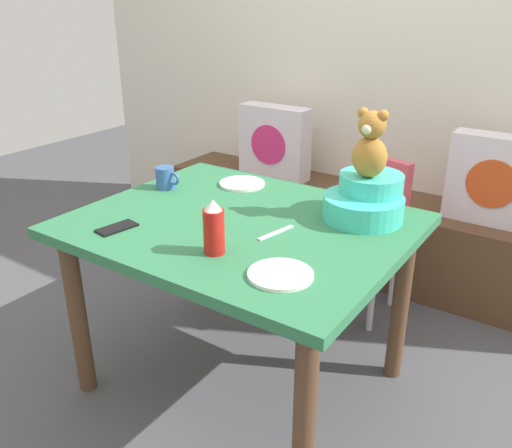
{
  "coord_description": "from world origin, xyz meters",
  "views": [
    {
      "loc": [
        1.07,
        -1.48,
        1.52
      ],
      "look_at": [
        0.0,
        0.1,
        0.69
      ],
      "focal_mm": 37.49,
      "sensor_mm": 36.0,
      "label": 1
    }
  ],
  "objects": [
    {
      "name": "pillow_floral_left",
      "position": [
        -0.62,
        1.22,
        0.68
      ],
      "size": [
        0.44,
        0.15,
        0.44
      ],
      "color": "silver",
      "rests_on": "window_bench"
    },
    {
      "name": "window_bench",
      "position": [
        0.0,
        1.24,
        0.23
      ],
      "size": [
        2.6,
        0.44,
        0.46
      ],
      "primitive_type": "cube",
      "color": "brown",
      "rests_on": "ground_plane"
    },
    {
      "name": "teddy_bear",
      "position": [
        0.37,
        0.29,
        1.02
      ],
      "size": [
        0.13,
        0.12,
        0.25
      ],
      "color": "#AB742E",
      "rests_on": "infant_seat_teal"
    },
    {
      "name": "highchair",
      "position": [
        0.16,
        0.8,
        0.52
      ],
      "size": [
        0.4,
        0.51,
        0.79
      ],
      "color": "#D84C59",
      "rests_on": "ground_plane"
    },
    {
      "name": "dinner_plate_near",
      "position": [
        0.35,
        -0.28,
        0.75
      ],
      "size": [
        0.2,
        0.2,
        0.01
      ],
      "primitive_type": "cylinder",
      "color": "white",
      "rests_on": "dining_table"
    },
    {
      "name": "dining_table",
      "position": [
        0.0,
        0.0,
        0.64
      ],
      "size": [
        1.2,
        0.98,
        0.74
      ],
      "color": "#2D7247",
      "rests_on": "ground_plane"
    },
    {
      "name": "cell_phone",
      "position": [
        -0.33,
        -0.31,
        0.74
      ],
      "size": [
        0.09,
        0.15,
        0.01
      ],
      "primitive_type": "cube",
      "rotation": [
        0.0,
        0.0,
        2.96
      ],
      "color": "black",
      "rests_on": "dining_table"
    },
    {
      "name": "ketchup_bottle",
      "position": [
        0.08,
        -0.27,
        0.83
      ],
      "size": [
        0.07,
        0.07,
        0.18
      ],
      "color": "red",
      "rests_on": "dining_table"
    },
    {
      "name": "back_wall",
      "position": [
        0.0,
        1.51,
        1.3
      ],
      "size": [
        4.4,
        0.1,
        2.6
      ],
      "primitive_type": "cube",
      "color": "silver",
      "rests_on": "ground_plane"
    },
    {
      "name": "coffee_mug",
      "position": [
        -0.48,
        0.11,
        0.79
      ],
      "size": [
        0.12,
        0.08,
        0.09
      ],
      "color": "#335999",
      "rests_on": "dining_table"
    },
    {
      "name": "infant_seat_teal",
      "position": [
        0.37,
        0.29,
        0.81
      ],
      "size": [
        0.3,
        0.33,
        0.16
      ],
      "color": "#3CC9B4",
      "rests_on": "dining_table"
    },
    {
      "name": "dinner_plate_far",
      "position": [
        -0.23,
        0.33,
        0.75
      ],
      "size": [
        0.2,
        0.2,
        0.01
      ],
      "primitive_type": "cylinder",
      "color": "white",
      "rests_on": "dining_table"
    },
    {
      "name": "ground_plane",
      "position": [
        0.0,
        0.0,
        0.0
      ],
      "size": [
        8.0,
        8.0,
        0.0
      ],
      "primitive_type": "plane",
      "color": "#4C4C51"
    },
    {
      "name": "pillow_floral_right",
      "position": [
        0.65,
        1.22,
        0.68
      ],
      "size": [
        0.44,
        0.15,
        0.44
      ],
      "color": "silver",
      "rests_on": "window_bench"
    },
    {
      "name": "table_fork",
      "position": [
        0.17,
        -0.02,
        0.74
      ],
      "size": [
        0.05,
        0.17,
        0.01
      ],
      "primitive_type": "cube",
      "rotation": [
        0.0,
        0.0,
        2.93
      ],
      "color": "silver",
      "rests_on": "dining_table"
    }
  ]
}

